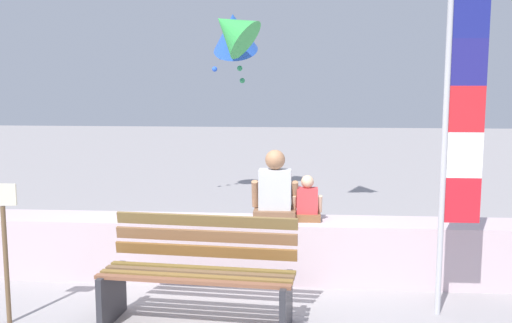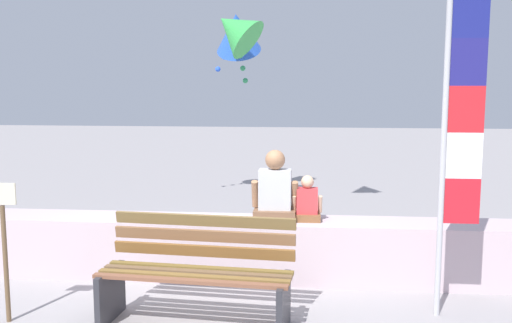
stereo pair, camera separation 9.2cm
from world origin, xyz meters
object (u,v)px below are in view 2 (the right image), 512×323
person_child (307,203)px  sign_post (4,240)px  park_bench (197,275)px  person_adult (275,193)px  flag_banner (456,131)px  kite_blue (237,33)px  kite_green (235,30)px

person_child → sign_post: bearing=-152.4°
park_bench → person_adult: person_adult is taller
park_bench → person_child: 1.54m
flag_banner → park_bench: bearing=-170.7°
kite_blue → sign_post: (-1.43, -4.37, -2.01)m
park_bench → flag_banner: 2.49m
person_adult → sign_post: 2.56m
park_bench → sign_post: size_ratio=1.38×
kite_blue → person_adult: bearing=-76.1°
flag_banner → kite_green: size_ratio=2.36×
person_adult → sign_post: bearing=-149.0°
park_bench → person_child: (0.91, 1.19, 0.39)m
person_adult → park_bench: bearing=-116.1°
flag_banner → sign_post: flag_banner is taller
kite_blue → kite_green: kite_blue is taller
kite_green → sign_post: size_ratio=0.98×
park_bench → kite_green: 4.43m
park_bench → sign_post: bearing=-175.5°
flag_banner → sign_post: 3.89m
park_bench → person_child: person_child is taller
kite_blue → person_child: bearing=-70.5°
person_adult → person_child: bearing=0.1°
person_adult → flag_banner: size_ratio=0.26×
park_bench → kite_blue: 4.83m
person_child → kite_blue: 3.77m
person_adult → flag_banner: bearing=-28.0°
person_child → flag_banner: size_ratio=0.17×
park_bench → sign_post: sign_post is taller
flag_banner → sign_post: size_ratio=2.31×
kite_blue → kite_green: 0.47m
person_child → kite_green: size_ratio=0.39×
kite_green → sign_post: bearing=-110.5°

